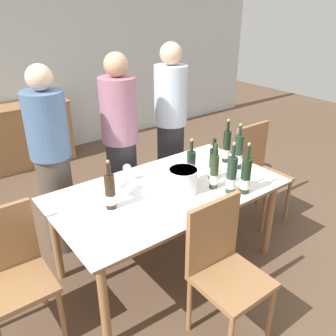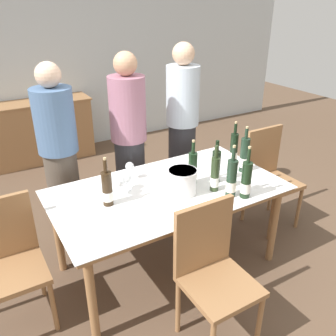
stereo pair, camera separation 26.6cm
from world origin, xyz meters
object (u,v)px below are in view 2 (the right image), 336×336
at_px(wine_bottle_0, 215,175).
at_px(wine_bottle_2, 244,156).
at_px(wine_bottle_1, 216,167).
at_px(wine_bottle_3, 193,169).
at_px(wine_bottle_7, 231,179).
at_px(chair_near_front, 212,267).
at_px(chair_left_end, 8,256).
at_px(person_host, 60,159).
at_px(wine_glass_1, 130,167).
at_px(wine_glass_0, 126,179).
at_px(dining_table, 168,196).
at_px(ice_bucket, 182,181).
at_px(wine_glass_2, 120,182).
at_px(person_guest_right, 182,128).
at_px(wine_bottle_5, 107,189).
at_px(sideboard_cabinet, 36,132).
at_px(wine_bottle_6, 234,150).
at_px(person_guest_left, 129,144).
at_px(chair_right_end, 268,171).
at_px(wine_bottle_4, 246,181).

height_order(wine_bottle_0, wine_bottle_2, wine_bottle_2).
distance_m(wine_bottle_1, wine_bottle_3, 0.19).
height_order(wine_bottle_1, wine_bottle_7, wine_bottle_7).
bearing_deg(chair_near_front, chair_left_end, 143.20).
bearing_deg(person_host, wine_glass_1, -48.26).
relative_size(wine_bottle_1, chair_left_end, 0.39).
bearing_deg(wine_glass_0, dining_table, -28.95).
bearing_deg(ice_bucket, wine_glass_2, 154.19).
bearing_deg(wine_glass_2, person_guest_right, 36.02).
bearing_deg(wine_bottle_5, wine_bottle_0, -15.78).
height_order(wine_bottle_1, wine_glass_1, wine_bottle_1).
relative_size(sideboard_cabinet, wine_bottle_6, 3.84).
xyz_separation_m(ice_bucket, person_guest_left, (-0.03, 0.87, 0.00)).
height_order(wine_bottle_2, person_host, person_host).
xyz_separation_m(sideboard_cabinet, wine_bottle_3, (0.66, -2.78, 0.44)).
relative_size(wine_glass_0, chair_left_end, 0.16).
xyz_separation_m(wine_bottle_3, wine_glass_2, (-0.57, 0.11, -0.01)).
bearing_deg(chair_near_front, person_guest_left, 84.49).
xyz_separation_m(wine_bottle_3, wine_bottle_7, (0.13, -0.31, 0.01)).
distance_m(wine_bottle_0, wine_glass_2, 0.71).
bearing_deg(wine_glass_1, wine_bottle_0, -46.36).
bearing_deg(wine_glass_0, wine_bottle_1, -19.58).
relative_size(chair_right_end, person_host, 0.59).
relative_size(wine_bottle_0, person_host, 0.22).
height_order(wine_bottle_4, wine_glass_2, wine_bottle_4).
xyz_separation_m(dining_table, wine_bottle_6, (0.72, 0.10, 0.20)).
height_order(dining_table, wine_bottle_6, wine_bottle_6).
xyz_separation_m(wine_bottle_4, chair_right_end, (0.75, 0.48, -0.32)).
bearing_deg(wine_glass_2, person_guest_left, 60.04).
xyz_separation_m(wine_bottle_0, person_guest_left, (-0.26, 0.96, -0.03)).
xyz_separation_m(wine_bottle_4, wine_glass_0, (-0.71, 0.54, -0.04)).
bearing_deg(sideboard_cabinet, person_guest_right, -60.11).
bearing_deg(wine_bottle_5, sideboard_cabinet, 89.30).
relative_size(wine_bottle_0, person_guest_right, 0.22).
bearing_deg(chair_right_end, wine_bottle_2, -163.44).
relative_size(wine_glass_1, chair_near_front, 0.16).
distance_m(dining_table, wine_bottle_1, 0.44).
xyz_separation_m(wine_glass_2, chair_near_front, (0.24, -0.81, -0.30)).
xyz_separation_m(sideboard_cabinet, chair_near_front, (0.34, -3.48, 0.13)).
xyz_separation_m(wine_bottle_1, wine_glass_0, (-0.67, 0.24, -0.03)).
bearing_deg(ice_bucket, person_guest_right, 57.37).
bearing_deg(wine_glass_1, person_guest_left, 65.31).
bearing_deg(person_guest_left, person_host, 178.88).
height_order(dining_table, person_guest_left, person_guest_left).
bearing_deg(person_guest_right, wine_bottle_0, -109.75).
xyz_separation_m(wine_glass_0, wine_glass_2, (-0.07, -0.06, 0.02)).
height_order(ice_bucket, person_host, person_host).
height_order(wine_bottle_5, wine_glass_2, wine_bottle_5).
distance_m(wine_bottle_1, wine_bottle_7, 0.24).
height_order(wine_bottle_0, wine_glass_1, wine_bottle_0).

